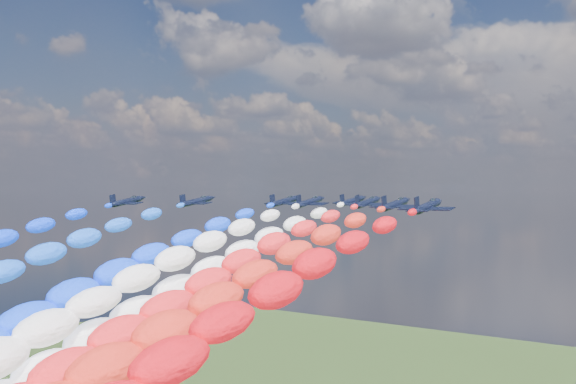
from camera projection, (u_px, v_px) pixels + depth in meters
The scene contains 13 objects.
jet_0 at pixel (127, 201), 154.02m from camera, with size 8.11×10.87×2.40m, color black, non-canonical shape.
jet_1 at pixel (196, 201), 155.53m from camera, with size 8.11×10.87×2.40m, color black, non-canonical shape.
jet_2 at pixel (284, 201), 155.18m from camera, with size 8.11×10.87×2.40m, color black, non-canonical shape.
trail_2 at pixel (53, 326), 110.68m from camera, with size 7.02×110.04×40.85m, color #103FFF, non-canonical shape.
jet_3 at pixel (310, 202), 147.10m from camera, with size 8.11×10.87×2.40m, color black, non-canonical shape.
trail_3 at pixel (71, 336), 102.61m from camera, with size 7.02×110.04×40.85m, color white, non-canonical shape.
jet_4 at pixel (352, 201), 160.97m from camera, with size 8.11×10.87×2.40m, color black, non-canonical shape.
trail_4 at pixel (158, 319), 116.47m from camera, with size 7.02×110.04×40.85m, color white, non-canonical shape.
jet_5 at pixel (367, 202), 142.82m from camera, with size 8.11×10.87×2.40m, color black, non-canonical shape.
trail_5 at pixel (144, 343), 98.33m from camera, with size 7.02×110.04×40.85m, color red, non-canonical shape.
jet_6 at pixel (395, 204), 125.31m from camera, with size 8.11×10.87×2.40m, color black, non-canonical shape.
trail_6 at pixel (139, 376), 80.81m from camera, with size 7.02×110.04×40.85m, color red, non-canonical shape.
jet_7 at pixel (427, 206), 109.93m from camera, with size 8.11×10.87×2.40m, color black, non-canonical shape.
Camera 1 is at (85.07, -107.39, 104.11)m, focal length 46.78 mm.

